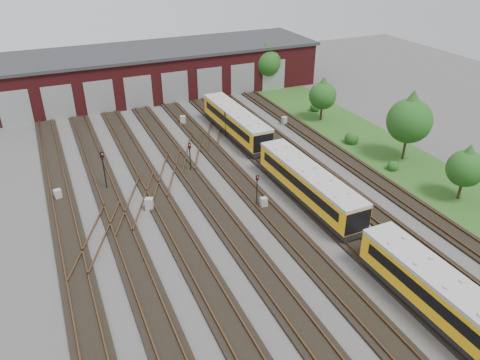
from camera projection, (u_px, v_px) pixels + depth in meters
name	position (u px, v px, depth m)	size (l,w,h in m)	color
ground	(269.00, 244.00, 35.96)	(120.00, 120.00, 0.00)	#403D3B
track_network	(264.00, 239.00, 36.32)	(30.40, 70.00, 0.33)	black
maintenance_shed	(142.00, 72.00, 66.51)	(51.00, 12.50, 6.35)	#531416
grass_verge	(383.00, 151.00, 50.73)	(8.00, 55.00, 0.05)	#254F1A
metro_train	(309.00, 184.00, 40.66)	(2.73, 45.72, 2.83)	black
signal_mast_0	(104.00, 166.00, 42.27)	(0.32, 0.30, 3.80)	black
signal_mast_1	(190.00, 153.00, 45.67)	(0.28, 0.26, 3.04)	black
signal_mast_2	(226.00, 121.00, 53.18)	(0.26, 0.25, 3.07)	black
signal_mast_3	(257.00, 186.00, 40.18)	(0.24, 0.23, 2.87)	black
relay_cabinet_0	(58.00, 195.00, 41.58)	(0.59, 0.49, 0.99)	#A1A4A6
relay_cabinet_1	(149.00, 204.00, 40.04)	(0.67, 0.56, 1.11)	#A1A4A6
relay_cabinet_2	(264.00, 203.00, 40.38)	(0.58, 0.48, 0.96)	#A1A4A6
relay_cabinet_3	(183.00, 120.00, 57.33)	(0.65, 0.54, 1.08)	#A1A4A6
relay_cabinet_4	(284.00, 121.00, 57.35)	(0.58, 0.48, 0.97)	#A1A4A6
tree_0	(266.00, 59.00, 68.05)	(4.21, 4.21, 6.98)	#342317
tree_1	(323.00, 93.00, 57.15)	(3.37, 3.37, 5.58)	#342317
tree_2	(410.00, 116.00, 46.72)	(4.52, 4.52, 7.50)	#342317
tree_3	(467.00, 164.00, 40.24)	(3.24, 3.24, 5.37)	#342317
bush_0	(393.00, 165.00, 46.56)	(1.14, 1.14, 1.14)	#164513
bush_1	(352.00, 137.00, 52.22)	(1.57, 1.57, 1.57)	#164513
bush_2	(315.00, 106.00, 61.33)	(1.32, 1.32, 1.32)	#164513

